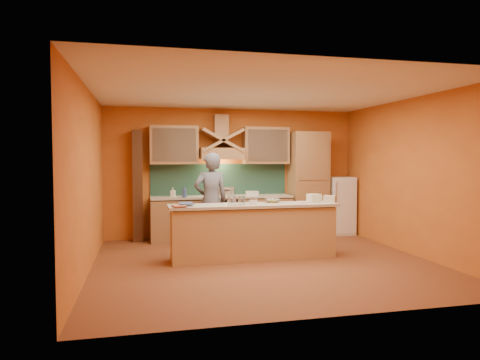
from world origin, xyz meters
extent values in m
cube|color=brown|center=(0.00, 0.00, 0.00)|extent=(5.50, 5.00, 0.01)
cube|color=white|center=(0.00, 0.00, 2.80)|extent=(5.50, 5.00, 0.01)
cube|color=#C86927|center=(0.00, 2.50, 1.40)|extent=(5.50, 0.02, 2.80)
cube|color=#C86927|center=(0.00, -2.50, 1.40)|extent=(5.50, 0.02, 2.80)
cube|color=#C86927|center=(-2.75, 0.00, 1.40)|extent=(0.02, 5.00, 2.80)
cube|color=#C86927|center=(2.75, 0.00, 1.40)|extent=(0.02, 5.00, 2.80)
cube|color=#A07249|center=(-1.25, 2.20, 0.43)|extent=(1.10, 0.60, 0.86)
cube|color=#A07249|center=(0.65, 2.20, 0.43)|extent=(1.10, 0.60, 0.86)
cube|color=beige|center=(-0.30, 2.20, 0.90)|extent=(3.00, 0.62, 0.04)
cube|color=black|center=(-0.30, 2.20, 0.45)|extent=(0.60, 0.58, 0.90)
cube|color=#1B3D34|center=(-0.30, 2.48, 1.25)|extent=(3.00, 0.03, 0.70)
cube|color=#A07249|center=(-0.30, 2.25, 1.82)|extent=(0.92, 0.50, 0.24)
cube|color=#A07249|center=(-0.30, 2.35, 2.40)|extent=(0.30, 0.30, 0.50)
cube|color=#A07249|center=(-1.30, 2.33, 2.00)|extent=(1.00, 0.35, 0.80)
cube|color=#A07249|center=(0.70, 2.33, 2.00)|extent=(1.00, 0.35, 0.80)
cube|color=#A07249|center=(1.65, 2.20, 1.15)|extent=(0.80, 0.60, 2.30)
cube|color=white|center=(2.40, 2.20, 0.65)|extent=(0.58, 0.60, 1.30)
cube|color=#472816|center=(-2.05, 2.35, 1.15)|extent=(0.20, 0.30, 2.30)
cube|color=tan|center=(-0.10, 0.30, 0.44)|extent=(2.80, 0.55, 0.88)
cube|color=beige|center=(-0.10, 0.30, 0.92)|extent=(2.90, 0.62, 0.05)
imported|color=slate|center=(-0.67, 1.35, 0.91)|extent=(0.72, 0.52, 1.83)
cylinder|color=#B6B5BC|center=(-0.39, 2.20, 0.98)|extent=(0.30, 0.30, 0.15)
cylinder|color=silver|center=(-0.18, 2.33, 0.96)|extent=(0.24, 0.24, 0.13)
imported|color=white|center=(-1.34, 2.25, 1.02)|extent=(0.12, 0.12, 0.19)
imported|color=#314988|center=(-1.12, 2.00, 1.04)|extent=(0.10, 0.10, 0.25)
imported|color=white|center=(0.43, 2.29, 0.95)|extent=(0.22, 0.22, 0.06)
cube|color=silver|center=(0.34, 2.10, 0.97)|extent=(0.31, 0.26, 0.10)
imported|color=#AC553D|center=(-1.48, 0.11, 0.96)|extent=(0.25, 0.31, 0.03)
imported|color=#3D5586|center=(-1.37, 0.29, 0.98)|extent=(0.25, 0.33, 0.02)
cylinder|color=white|center=(-0.51, 0.18, 1.03)|extent=(0.18, 0.18, 0.16)
cylinder|color=silver|center=(-0.33, 0.22, 1.02)|extent=(0.16, 0.16, 0.15)
cube|color=white|center=(-0.13, 0.21, 0.99)|extent=(0.12, 0.12, 0.09)
imported|color=white|center=(0.29, 0.45, 0.98)|extent=(0.32, 0.32, 0.07)
cube|color=beige|center=(0.82, 0.33, 0.95)|extent=(0.25, 0.20, 0.01)
cube|color=beige|center=(1.04, 0.38, 1.02)|extent=(0.25, 0.21, 0.14)
cube|color=beige|center=(1.28, 0.26, 1.01)|extent=(0.25, 0.24, 0.12)
camera|label=1|loc=(-1.94, -6.73, 1.74)|focal=32.00mm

